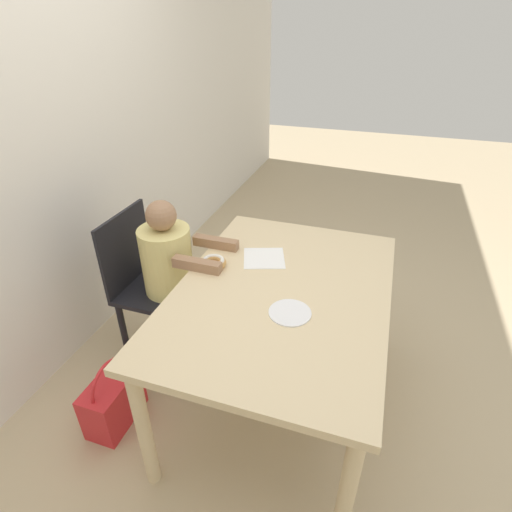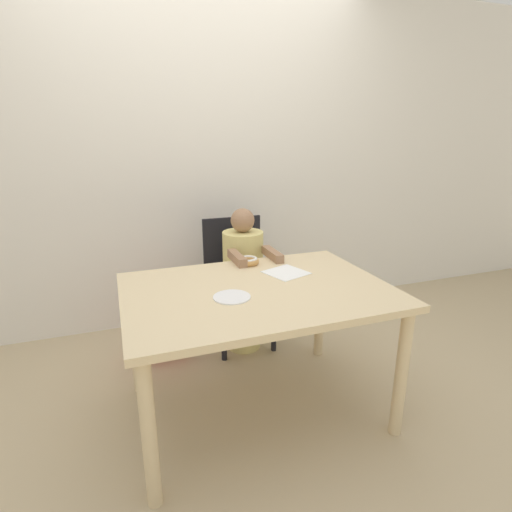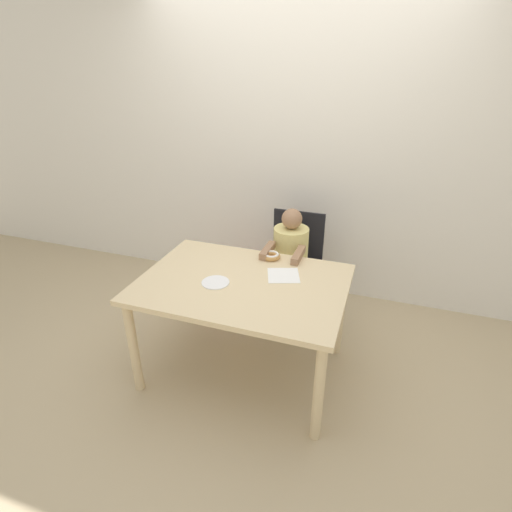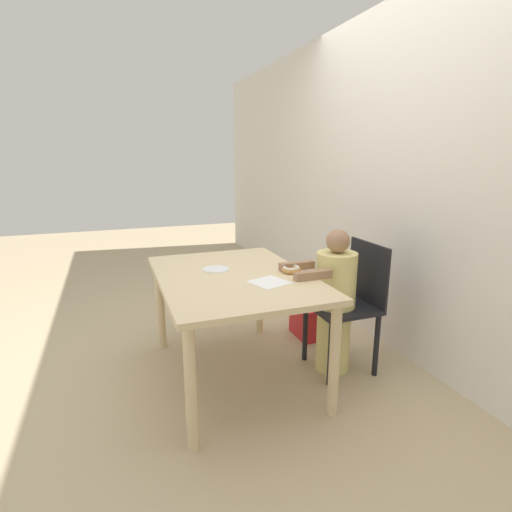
% 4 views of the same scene
% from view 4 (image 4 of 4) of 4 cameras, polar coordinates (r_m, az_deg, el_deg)
% --- Properties ---
extents(ground_plane, '(12.00, 12.00, 0.00)m').
position_cam_4_polar(ground_plane, '(2.81, -3.07, -16.65)').
color(ground_plane, tan).
extents(wall_back, '(8.00, 0.05, 2.50)m').
position_cam_4_polar(wall_back, '(3.04, 20.59, 9.76)').
color(wall_back, silver).
rests_on(wall_back, ground_plane).
extents(dining_table, '(1.29, 0.92, 0.71)m').
position_cam_4_polar(dining_table, '(2.54, -3.25, -4.51)').
color(dining_table, beige).
rests_on(dining_table, ground_plane).
extents(chair, '(0.42, 0.41, 0.88)m').
position_cam_4_polar(chair, '(2.79, 13.21, -6.56)').
color(chair, black).
rests_on(chair, ground_plane).
extents(child_figure, '(0.28, 0.49, 0.98)m').
position_cam_4_polar(child_figure, '(2.73, 11.10, -6.58)').
color(child_figure, '#E0D17F').
rests_on(child_figure, ground_plane).
extents(donut, '(0.12, 0.12, 0.04)m').
position_cam_4_polar(donut, '(2.57, 5.03, -1.86)').
color(donut, tan).
rests_on(donut, dining_table).
extents(napkin, '(0.26, 0.26, 0.00)m').
position_cam_4_polar(napkin, '(2.37, 1.92, -3.76)').
color(napkin, white).
rests_on(napkin, dining_table).
extents(handbag, '(0.30, 0.17, 0.38)m').
position_cam_4_polar(handbag, '(3.31, 7.18, -9.06)').
color(handbag, red).
rests_on(handbag, ground_plane).
extents(plate, '(0.17, 0.17, 0.01)m').
position_cam_4_polar(plate, '(2.64, -5.75, -1.87)').
color(plate, white).
rests_on(plate, dining_table).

